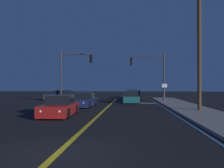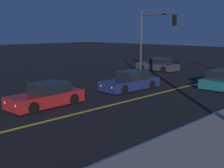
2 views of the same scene
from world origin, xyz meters
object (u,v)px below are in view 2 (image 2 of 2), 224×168
at_px(traffic_signal_far_left, 152,33).
at_px(car_lead_oncoming_charcoal, 158,65).
at_px(car_mid_block_teal, 224,80).
at_px(car_far_approaching_red, 47,96).
at_px(car_distant_tail_navy, 131,82).

bearing_deg(traffic_signal_far_left, car_lead_oncoming_charcoal, 119.13).
relative_size(car_mid_block_teal, traffic_signal_far_left, 0.78).
bearing_deg(car_far_approaching_red, traffic_signal_far_left, -81.92).
height_order(car_mid_block_teal, traffic_signal_far_left, traffic_signal_far_left).
xyz_separation_m(car_far_approaching_red, traffic_signal_far_left, (-2.37, 13.05, 3.47)).
relative_size(car_distant_tail_navy, traffic_signal_far_left, 0.78).
bearing_deg(traffic_signal_far_left, car_mid_block_teal, -2.66).
xyz_separation_m(car_distant_tail_navy, traffic_signal_far_left, (-2.57, 5.96, 3.47)).
relative_size(car_far_approaching_red, traffic_signal_far_left, 0.74).
bearing_deg(car_distant_tail_navy, traffic_signal_far_left, -64.06).
xyz_separation_m(car_mid_block_teal, traffic_signal_far_left, (-7.05, 0.33, 3.47)).
relative_size(car_lead_oncoming_charcoal, car_mid_block_teal, 0.98).
bearing_deg(car_lead_oncoming_charcoal, car_distant_tail_navy, -154.64).
distance_m(car_distant_tail_navy, car_lead_oncoming_charcoal, 11.42).
bearing_deg(car_lead_oncoming_charcoal, car_far_approaching_red, -165.10).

